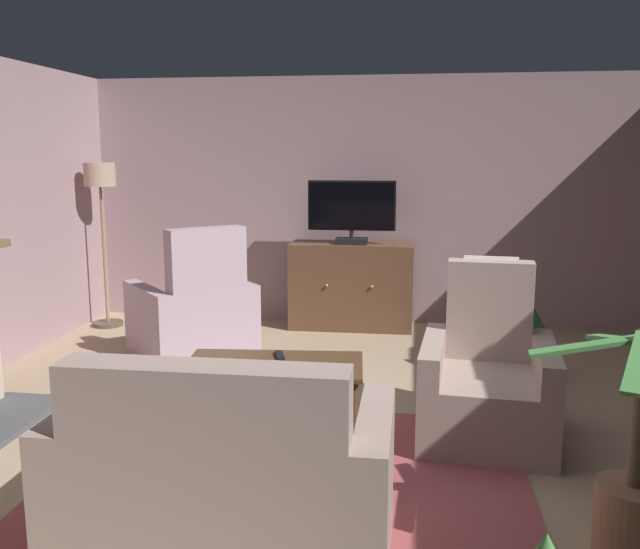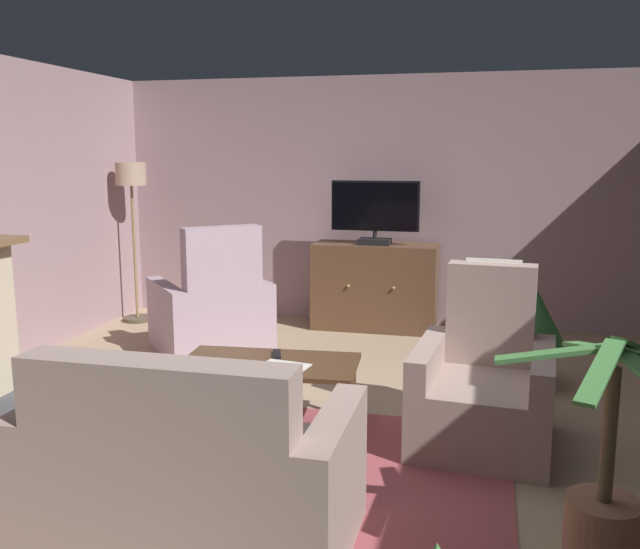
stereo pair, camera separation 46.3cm
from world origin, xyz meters
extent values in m
cube|color=tan|center=(0.00, 0.00, -0.02)|extent=(6.54, 6.80, 0.04)
cube|color=gray|center=(0.00, 3.15, 1.29)|extent=(6.54, 0.10, 2.58)
cube|color=#9E474C|center=(-0.20, -0.58, 0.01)|extent=(2.65, 1.98, 0.01)
cube|color=#402A1C|center=(-0.17, 2.80, 0.03)|extent=(1.20, 0.43, 0.06)
cube|color=brown|center=(-0.17, 2.80, 0.44)|extent=(1.26, 0.49, 0.88)
sphere|color=tan|center=(-0.39, 2.54, 0.49)|extent=(0.03, 0.03, 0.03)
sphere|color=tan|center=(0.06, 2.54, 0.49)|extent=(0.03, 0.03, 0.03)
cube|color=black|center=(-0.17, 2.75, 0.91)|extent=(0.32, 0.20, 0.06)
cylinder|color=black|center=(-0.17, 2.75, 0.98)|extent=(0.04, 0.04, 0.08)
cube|color=black|center=(-0.17, 2.75, 1.27)|extent=(0.89, 0.05, 0.50)
cube|color=black|center=(-0.17, 2.72, 1.27)|extent=(0.85, 0.01, 0.46)
cube|color=#4C331E|center=(-0.42, 0.04, 0.44)|extent=(1.19, 0.68, 0.03)
cylinder|color=#4C331E|center=(0.09, 0.32, 0.21)|extent=(0.04, 0.04, 0.43)
cylinder|color=#4C331E|center=(-0.95, 0.24, 0.21)|extent=(0.04, 0.04, 0.43)
cylinder|color=#4C331E|center=(0.12, -0.17, 0.21)|extent=(0.04, 0.04, 0.43)
cylinder|color=#4C331E|center=(-0.92, -0.25, 0.21)|extent=(0.04, 0.04, 0.43)
cube|color=black|center=(-0.41, 0.18, 0.47)|extent=(0.10, 0.18, 0.02)
cube|color=silver|center=(-0.29, -0.05, 0.46)|extent=(0.33, 0.27, 0.01)
cube|color=#A3897F|center=(-0.35, -1.31, 0.23)|extent=(1.17, 0.85, 0.45)
cube|color=#A3897F|center=(-0.35, -1.63, 0.71)|extent=(1.17, 0.20, 0.52)
cube|color=#A3897F|center=(-1.01, -1.31, 0.34)|extent=(0.15, 0.85, 0.67)
cube|color=#A3897F|center=(0.31, -1.31, 0.34)|extent=(0.15, 0.85, 0.67)
cube|color=#A84C51|center=(-0.31, -1.43, 0.57)|extent=(0.36, 0.13, 0.36)
cube|color=#A3897F|center=(0.94, 0.09, 0.21)|extent=(0.63, 0.94, 0.43)
cube|color=#A3897F|center=(0.97, 0.45, 0.76)|extent=(0.57, 0.23, 0.66)
cube|color=#A3897F|center=(1.28, 0.06, 0.31)|extent=(0.21, 0.90, 0.63)
cube|color=#A3897F|center=(0.60, 0.12, 0.31)|extent=(0.21, 0.90, 0.63)
cube|color=white|center=(0.98, 0.52, 0.99)|extent=(0.36, 0.05, 0.24)
cube|color=#AD93A3|center=(-1.52, 1.68, 0.22)|extent=(1.11, 1.14, 0.45)
cube|color=#AD93A3|center=(-1.28, 1.40, 0.81)|extent=(0.63, 0.58, 0.73)
cube|color=#AD93A3|center=(-1.82, 1.42, 0.32)|extent=(0.70, 0.78, 0.65)
cube|color=#AD93A3|center=(-1.21, 1.95, 0.32)|extent=(0.70, 0.78, 0.65)
cylinder|color=#99664C|center=(1.45, -1.13, 0.17)|extent=(0.32, 0.32, 0.34)
cylinder|color=brown|center=(1.45, -1.13, 0.63)|extent=(0.06, 0.06, 0.59)
cube|color=#4C8E47|center=(1.38, -0.97, 0.96)|extent=(0.21, 0.34, 0.08)
cube|color=#4C8E47|center=(1.21, -1.12, 0.96)|extent=(0.48, 0.10, 0.12)
cube|color=#4C8E47|center=(1.37, -1.32, 0.96)|extent=(0.24, 0.41, 0.17)
cylinder|color=#99664C|center=(1.25, 1.30, 0.18)|extent=(0.42, 0.42, 0.36)
cone|color=#2D6B33|center=(1.25, 1.30, 0.63)|extent=(0.58, 0.58, 0.54)
ellipsoid|color=gray|center=(-1.35, -0.21, 0.08)|extent=(0.28, 0.41, 0.17)
sphere|color=gray|center=(-1.28, -0.43, 0.11)|extent=(0.12, 0.12, 0.12)
cone|color=gray|center=(-1.25, -0.42, 0.17)|extent=(0.04, 0.04, 0.04)
cone|color=gray|center=(-1.31, -0.44, 0.17)|extent=(0.04, 0.04, 0.04)
cylinder|color=gray|center=(-1.41, 0.07, 0.05)|extent=(0.10, 0.22, 0.05)
cylinder|color=#4C4233|center=(-2.72, 2.52, 0.02)|extent=(0.31, 0.31, 0.04)
cylinder|color=olive|center=(-2.72, 2.52, 0.73)|extent=(0.03, 0.03, 1.46)
cylinder|color=tan|center=(-2.72, 2.52, 1.58)|extent=(0.32, 0.32, 0.24)
camera|label=1|loc=(0.46, -4.11, 1.79)|focal=38.31mm
camera|label=2|loc=(0.91, -4.03, 1.79)|focal=38.31mm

